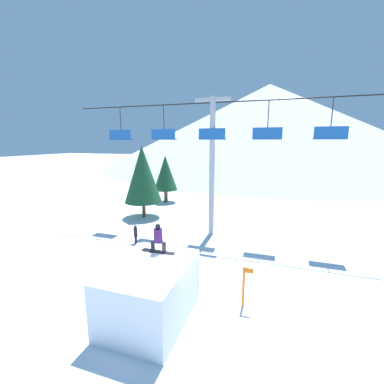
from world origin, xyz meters
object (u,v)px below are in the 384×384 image
Objects in this scene: snow_ramp at (151,291)px; pine_tree_near at (143,174)px; snowboarder at (158,238)px; trail_marker at (244,286)px; distant_skier at (136,233)px.

snow_ramp is 0.60× the size of pine_tree_near.
trail_marker is at bearing 10.64° from snowboarder.
snow_ramp reaches higher than distant_skier.
distant_skier is at bearing 129.13° from snowboarder.
snowboarder reaches higher than distant_skier.
snow_ramp is 7.57m from distant_skier.
distant_skier is at bearing 124.96° from snow_ramp.
snow_ramp is 13.77m from pine_tree_near.
trail_marker is 8.77m from distant_skier.
pine_tree_near is (-6.74, 11.70, 2.74)m from snow_ramp.
snowboarder is 0.83× the size of trail_marker.
pine_tree_near is at bearing 113.70° from distant_skier.
snowboarder is 0.23× the size of pine_tree_near.
snowboarder is (-0.19, 1.10, 1.66)m from snow_ramp.
distant_skier is at bearing 149.50° from trail_marker.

